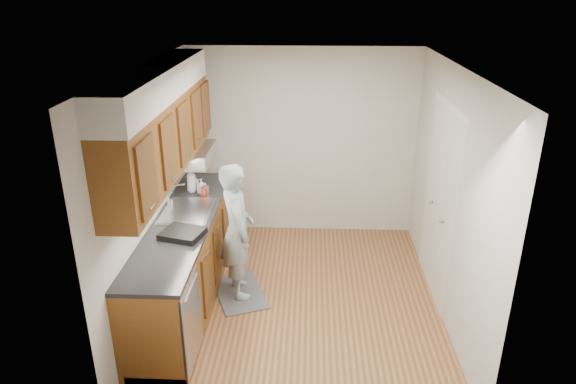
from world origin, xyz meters
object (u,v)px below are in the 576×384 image
at_px(dish_rack, 183,234).
at_px(steel_can, 206,191).
at_px(person, 237,222).
at_px(soap_bottle_b, 202,186).
at_px(soap_bottle_a, 191,179).
at_px(soap_bottle_c, 194,180).
at_px(soda_can, 204,192).

bearing_deg(dish_rack, steel_can, 103.58).
xyz_separation_m(person, dish_rack, (-0.46, -0.49, 0.10)).
bearing_deg(soap_bottle_b, soap_bottle_a, 160.75).
xyz_separation_m(soap_bottle_c, steel_can, (0.21, -0.29, -0.02)).
xyz_separation_m(soap_bottle_b, soda_can, (0.05, -0.11, -0.03)).
bearing_deg(soda_can, steel_can, 54.28).
height_order(steel_can, dish_rack, steel_can).
height_order(soap_bottle_c, steel_can, soap_bottle_c).
bearing_deg(soap_bottle_b, dish_rack, -88.13).
distance_m(soap_bottle_c, steel_can, 0.36).
height_order(soap_bottle_c, soda_can, soap_bottle_c).
distance_m(soda_can, dish_rack, 1.00).
bearing_deg(soap_bottle_c, soap_bottle_a, -84.50).
bearing_deg(steel_can, soda_can, -125.72).
height_order(soap_bottle_a, dish_rack, soap_bottle_a).
distance_m(soap_bottle_b, soda_can, 0.13).
height_order(soap_bottle_a, steel_can, soap_bottle_a).
distance_m(person, soap_bottle_b, 0.81).
distance_m(person, soda_can, 0.69).
xyz_separation_m(soap_bottle_b, dish_rack, (0.04, -1.11, -0.06)).
bearing_deg(dish_rack, soap_bottle_b, 107.38).
bearing_deg(soda_can, soap_bottle_a, 138.37).
bearing_deg(soap_bottle_b, soap_bottle_c, 124.11).
relative_size(person, soap_bottle_a, 5.73).
bearing_deg(soda_can, person, -49.55).
height_order(soap_bottle_b, dish_rack, soap_bottle_b).
height_order(soap_bottle_a, soda_can, soap_bottle_a).
bearing_deg(soap_bottle_c, soap_bottle_b, -55.89).
distance_m(soap_bottle_a, soap_bottle_b, 0.15).
xyz_separation_m(person, soap_bottle_c, (-0.63, 0.84, 0.15)).
bearing_deg(soap_bottle_c, steel_can, -53.96).
relative_size(soap_bottle_a, soap_bottle_b, 1.71).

